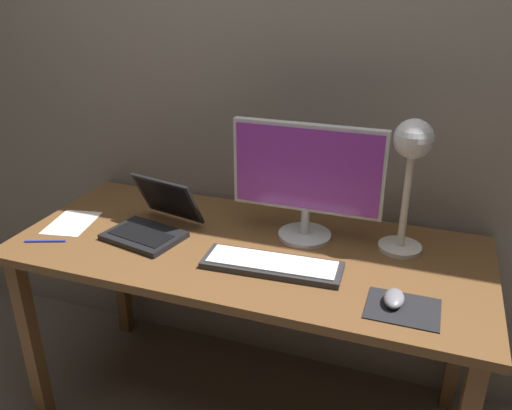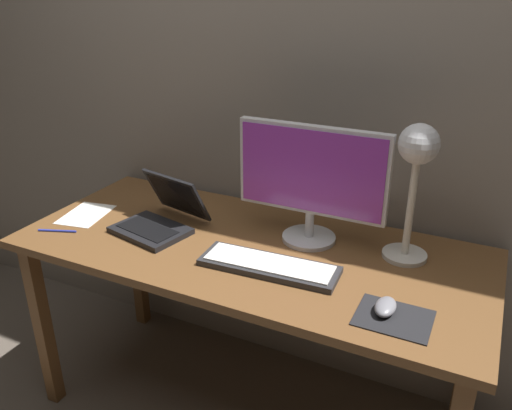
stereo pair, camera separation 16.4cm
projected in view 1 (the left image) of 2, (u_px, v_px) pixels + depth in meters
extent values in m
plane|color=brown|center=(248.00, 409.00, 2.07)|extent=(4.80, 4.80, 0.00)
cube|color=gray|center=(284.00, 60.00, 1.89)|extent=(4.80, 0.06, 2.60)
cube|color=brown|center=(247.00, 249.00, 1.78)|extent=(1.60, 0.70, 0.03)
cube|color=brown|center=(31.00, 341.00, 1.91)|extent=(0.05, 0.05, 0.71)
cube|color=brown|center=(120.00, 265.00, 2.41)|extent=(0.05, 0.05, 0.71)
cube|color=brown|center=(459.00, 333.00, 1.95)|extent=(0.05, 0.05, 0.71)
cylinder|color=silver|center=(305.00, 235.00, 1.83)|extent=(0.19, 0.19, 0.01)
cylinder|color=silver|center=(305.00, 221.00, 1.81)|extent=(0.03, 0.03, 0.09)
cube|color=silver|center=(307.00, 168.00, 1.73)|extent=(0.51, 0.03, 0.30)
cube|color=purple|center=(306.00, 170.00, 1.71)|extent=(0.49, 0.00, 0.28)
cube|color=#28282B|center=(272.00, 265.00, 1.63)|extent=(0.45, 0.16, 0.02)
cube|color=silver|center=(272.00, 262.00, 1.63)|extent=(0.41, 0.13, 0.01)
cube|color=black|center=(144.00, 236.00, 1.82)|extent=(0.29, 0.24, 0.02)
cube|color=black|center=(141.00, 235.00, 1.80)|extent=(0.24, 0.15, 0.00)
cube|color=black|center=(168.00, 198.00, 1.89)|extent=(0.27, 0.15, 0.17)
cube|color=black|center=(168.00, 198.00, 1.89)|extent=(0.24, 0.13, 0.15)
cylinder|color=beige|center=(400.00, 247.00, 1.75)|extent=(0.14, 0.14, 0.01)
cylinder|color=silver|center=(406.00, 198.00, 1.68)|extent=(0.02, 0.02, 0.34)
sphere|color=silver|center=(414.00, 139.00, 1.59)|extent=(0.12, 0.12, 0.12)
sphere|color=#FFEAB2|center=(412.00, 149.00, 1.60)|extent=(0.04, 0.04, 0.04)
cube|color=black|center=(403.00, 309.00, 1.44)|extent=(0.20, 0.16, 0.00)
ellipsoid|color=slate|center=(394.00, 298.00, 1.45)|extent=(0.06, 0.10, 0.03)
cube|color=white|center=(72.00, 223.00, 1.93)|extent=(0.18, 0.23, 0.00)
cylinder|color=#2633A5|center=(45.00, 241.00, 1.79)|extent=(0.13, 0.06, 0.01)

